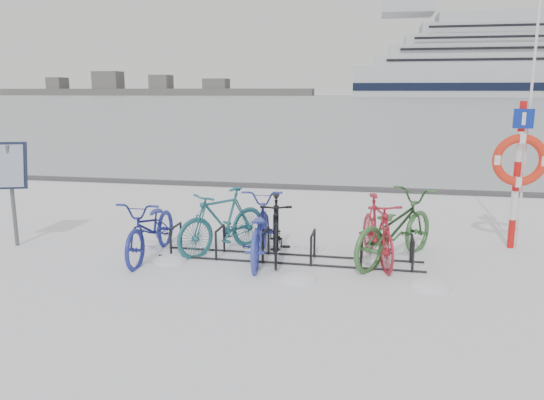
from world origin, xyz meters
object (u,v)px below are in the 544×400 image
object	(u,v)px
lifebuoy_station	(520,161)
bike_rack	(289,249)
cruise_ferry	(535,64)
info_board	(9,172)

from	to	relation	value
lifebuoy_station	bike_rack	bearing A→B (deg)	-159.81
bike_rack	lifebuoy_station	size ratio (longest dim) A/B	0.93
bike_rack	cruise_ferry	world-z (taller)	cruise_ferry
lifebuoy_station	cruise_ferry	bearing A→B (deg)	75.25
info_board	cruise_ferry	world-z (taller)	cruise_ferry
info_board	cruise_ferry	bearing A→B (deg)	55.22
bike_rack	info_board	bearing A→B (deg)	-178.53
info_board	lifebuoy_station	distance (m)	8.14
bike_rack	lifebuoy_station	distance (m)	3.89
cruise_ferry	lifebuoy_station	bearing A→B (deg)	-104.75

